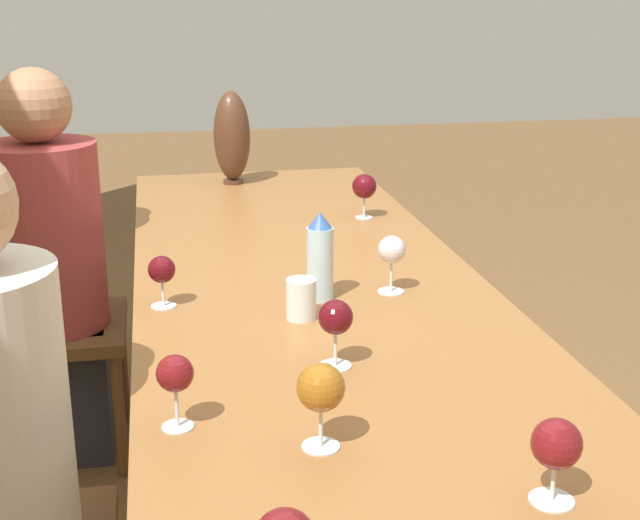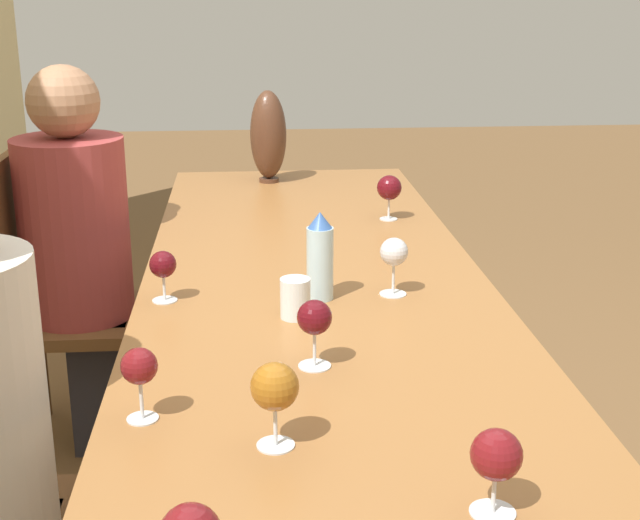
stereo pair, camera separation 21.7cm
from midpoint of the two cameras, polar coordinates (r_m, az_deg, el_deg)
The scene contains 13 objects.
dining_table at distance 2.34m, azimuth 2.40°, elevation -2.95°, with size 2.82×0.91×0.75m.
water_bottle at distance 2.17m, azimuth 2.77°, elevation 0.14°, with size 0.07×0.07×0.22m.
water_tumbler at distance 2.07m, azimuth 1.41°, elevation -2.52°, with size 0.07×0.07×0.10m.
vase at distance 3.43m, azimuth -1.51°, elevation 7.96°, with size 0.14×0.14×0.35m.
wine_glass_0 at distance 2.21m, azimuth 7.57°, elevation 0.36°, with size 0.07×0.07×0.15m.
wine_glass_1 at distance 1.49m, azimuth 1.29°, elevation -8.29°, with size 0.08×0.08×0.15m.
wine_glass_3 at distance 2.91m, azimuth 6.59°, elevation 4.55°, with size 0.08×0.08×0.15m.
wine_glass_4 at distance 1.79m, azimuth 3.13°, elevation -3.88°, with size 0.07×0.07×0.14m.
wine_glass_5 at distance 2.17m, azimuth -7.23°, elevation -0.43°, with size 0.07×0.07×0.13m.
wine_glass_6 at distance 1.59m, azimuth -7.68°, elevation -6.96°, with size 0.07×0.07×0.14m.
wine_glass_7 at distance 1.37m, azimuth 15.82°, elevation -12.13°, with size 0.08×0.08×0.14m.
chair_far at distance 2.98m, azimuth -14.57°, elevation -2.41°, with size 0.44×0.44×0.98m.
person_far at distance 2.91m, azimuth -13.06°, elevation 0.62°, with size 0.35×0.35×1.26m.
Camera 2 is at (-2.19, 0.17, 1.51)m, focal length 50.00 mm.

